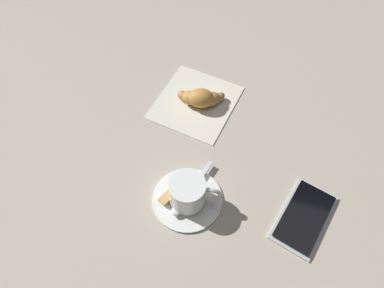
# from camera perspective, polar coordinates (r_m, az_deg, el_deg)

# --- Properties ---
(ground_plane) EXTENTS (1.80, 1.80, 0.00)m
(ground_plane) POSITION_cam_1_polar(r_m,az_deg,el_deg) (0.71, 0.01, -0.53)
(ground_plane) COLOR #B1A594
(saucer) EXTENTS (0.13, 0.13, 0.01)m
(saucer) POSITION_cam_1_polar(r_m,az_deg,el_deg) (0.65, -0.73, -8.67)
(saucer) COLOR white
(saucer) RESTS_ON ground
(espresso_cup) EXTENTS (0.06, 0.09, 0.06)m
(espresso_cup) POSITION_cam_1_polar(r_m,az_deg,el_deg) (0.62, -0.55, -7.63)
(espresso_cup) COLOR white
(espresso_cup) RESTS_ON saucer
(teaspoon) EXTENTS (0.13, 0.05, 0.01)m
(teaspoon) POSITION_cam_1_polar(r_m,az_deg,el_deg) (0.65, -0.88, -8.38)
(teaspoon) COLOR silver
(teaspoon) RESTS_ON saucer
(sugar_packet) EXTENTS (0.07, 0.05, 0.01)m
(sugar_packet) POSITION_cam_1_polar(r_m,az_deg,el_deg) (0.65, -3.04, -7.18)
(sugar_packet) COLOR tan
(sugar_packet) RESTS_ON saucer
(napkin) EXTENTS (0.19, 0.18, 0.00)m
(napkin) POSITION_cam_1_polar(r_m,az_deg,el_deg) (0.78, 0.61, 6.66)
(napkin) COLOR silver
(napkin) RESTS_ON ground
(croissant) EXTENTS (0.07, 0.11, 0.04)m
(croissant) POSITION_cam_1_polar(r_m,az_deg,el_deg) (0.76, 1.43, 7.30)
(croissant) COLOR #BD7748
(croissant) RESTS_ON napkin
(cell_phone) EXTENTS (0.15, 0.11, 0.01)m
(cell_phone) POSITION_cam_1_polar(r_m,az_deg,el_deg) (0.67, 17.41, -11.00)
(cell_phone) COLOR #B3BABB
(cell_phone) RESTS_ON ground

